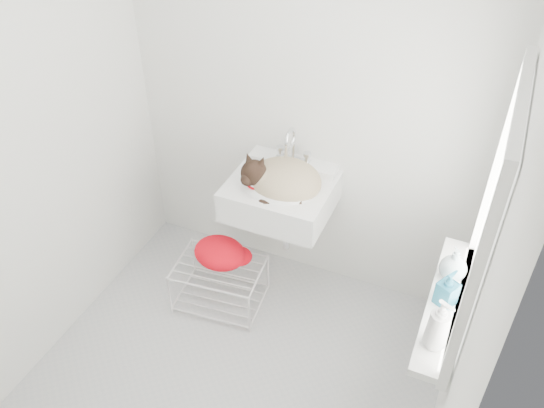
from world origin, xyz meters
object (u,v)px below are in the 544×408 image
at_px(sink, 281,183).
at_px(bottle_b, 444,303).
at_px(bottle_a, 433,344).
at_px(cat, 281,179).
at_px(wire_rack, 220,285).
at_px(bottle_c, 451,277).

relative_size(sink, bottle_b, 3.31).
bearing_deg(sink, bottle_a, -38.03).
height_order(sink, bottle_a, sink).
height_order(cat, bottle_b, cat).
xyz_separation_m(bottle_a, bottle_b, (0.00, 0.25, 0.00)).
distance_m(wire_rack, bottle_a, 1.60).
relative_size(sink, bottle_c, 3.60).
distance_m(cat, wire_rack, 0.85).
distance_m(sink, bottle_c, 1.11).
distance_m(bottle_a, bottle_b, 0.25).
height_order(bottle_a, bottle_b, bottle_a).
relative_size(wire_rack, bottle_c, 3.16).
relative_size(sink, cat, 1.26).
height_order(wire_rack, bottle_c, bottle_c).
bearing_deg(bottle_a, bottle_c, 90.00).
xyz_separation_m(bottle_b, bottle_c, (0.00, 0.18, 0.00)).
bearing_deg(wire_rack, bottle_a, -21.55).
bearing_deg(wire_rack, sink, 44.45).
distance_m(wire_rack, bottle_c, 1.51).
distance_m(cat, bottle_b, 1.16).
bearing_deg(bottle_b, wire_rack, 168.40).
xyz_separation_m(wire_rack, bottle_a, (1.33, -0.53, 0.70)).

